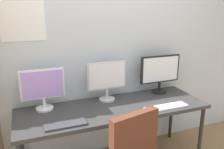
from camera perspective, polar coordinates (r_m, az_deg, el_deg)
The scene contains 8 objects.
wall_back at distance 2.76m, azimuth -2.83°, elevation 6.20°, with size 4.44×0.11×2.60m.
desk at distance 2.57m, azimuth 0.41°, elevation -8.97°, with size 2.04×0.68×0.74m.
monitor_left at distance 2.50m, azimuth -16.51°, elevation -3.02°, with size 0.44×0.18×0.43m.
monitor_center at distance 2.64m, azimuth -1.28°, elevation -1.04°, with size 0.46×0.18×0.45m.
monitor_right at distance 2.94m, azimuth 11.64°, elevation 0.73°, with size 0.53×0.18×0.47m.
keyboard_left at distance 2.20m, azimuth -11.23°, elevation -11.93°, with size 0.38×0.13×0.02m, color #38383D.
keyboard_right at distance 2.60m, azimuth 13.97°, elevation -7.56°, with size 0.38×0.13×0.02m, color silver.
computer_mouse at distance 2.47m, azimuth 8.39°, elevation -8.45°, with size 0.06×0.10×0.03m, color silver.
Camera 1 is at (-0.86, -1.56, 1.78)m, focal length 37.50 mm.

